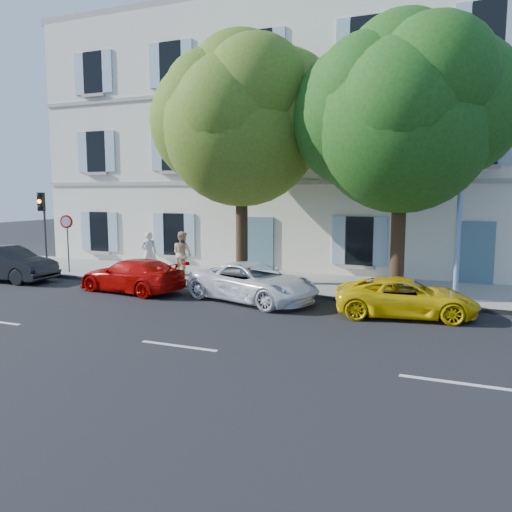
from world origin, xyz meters
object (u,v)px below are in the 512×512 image
at_px(car_dark_sedan, 7,264).
at_px(street_lamp, 462,156).
at_px(road_sign, 67,231).
at_px(pedestrian_b, 182,253).
at_px(car_red_coupe, 132,275).
at_px(car_white_coupe, 253,282).
at_px(tree_right, 402,124).
at_px(car_yellow_supercar, 406,297).
at_px(tree_left, 241,128).
at_px(pedestrian_a, 149,253).
at_px(traffic_light, 43,214).

xyz_separation_m(car_dark_sedan, street_lamp, (16.94, 1.89, 3.99)).
height_order(road_sign, pedestrian_b, road_sign).
distance_m(car_red_coupe, car_white_coupe, 4.66).
bearing_deg(tree_right, street_lamp, 0.83).
xyz_separation_m(car_red_coupe, car_yellow_supercar, (9.55, -0.00, -0.05)).
xyz_separation_m(tree_right, street_lamp, (1.80, 0.03, -1.02)).
bearing_deg(car_dark_sedan, tree_left, -76.39).
bearing_deg(tree_left, tree_right, -6.05).
bearing_deg(pedestrian_a, pedestrian_b, 151.42).
distance_m(car_dark_sedan, tree_right, 16.06).
bearing_deg(pedestrian_b, traffic_light, 29.57).
xyz_separation_m(tree_right, pedestrian_a, (-10.29, 1.06, -4.66)).
distance_m(tree_left, tree_right, 5.83).
height_order(car_white_coupe, tree_right, tree_right).
bearing_deg(street_lamp, pedestrian_b, 173.39).
xyz_separation_m(car_yellow_supercar, street_lamp, (1.32, 1.87, 4.13)).
distance_m(car_dark_sedan, pedestrian_a, 5.68).
bearing_deg(pedestrian_a, car_white_coupe, 119.68).
height_order(car_yellow_supercar, pedestrian_a, pedestrian_a).
xyz_separation_m(car_dark_sedan, car_red_coupe, (6.07, 0.03, -0.09)).
height_order(car_yellow_supercar, tree_left, tree_left).
bearing_deg(tree_right, car_yellow_supercar, -75.34).
bearing_deg(car_red_coupe, traffic_light, -100.69).
relative_size(car_red_coupe, road_sign, 1.68).
relative_size(tree_left, street_lamp, 1.12).
xyz_separation_m(car_red_coupe, street_lamp, (10.87, 1.86, 4.08)).
xyz_separation_m(traffic_light, road_sign, (1.35, -0.03, -0.70)).
bearing_deg(tree_right, car_white_coupe, -159.62).
xyz_separation_m(car_red_coupe, traffic_light, (-6.03, 1.95, 2.03)).
distance_m(car_dark_sedan, car_red_coupe, 6.07).
bearing_deg(tree_right, pedestrian_b, 171.89).
relative_size(car_red_coupe, car_yellow_supercar, 1.04).
bearing_deg(car_dark_sedan, car_white_coupe, -90.02).
relative_size(road_sign, street_lamp, 0.31).
height_order(car_dark_sedan, car_red_coupe, car_dark_sedan).
bearing_deg(tree_left, car_red_coupe, -143.22).
bearing_deg(car_yellow_supercar, car_red_coupe, 79.71).
bearing_deg(car_red_coupe, tree_right, 108.66).
height_order(car_dark_sedan, car_white_coupe, car_dark_sedan).
relative_size(car_white_coupe, tree_left, 0.51).
bearing_deg(traffic_light, car_dark_sedan, -91.33).
relative_size(car_white_coupe, road_sign, 1.84).
distance_m(car_yellow_supercar, tree_left, 8.61).
height_order(car_yellow_supercar, road_sign, road_sign).
bearing_deg(street_lamp, car_white_coupe, -165.00).
bearing_deg(pedestrian_b, street_lamp, -167.25).
height_order(tree_right, traffic_light, tree_right).
height_order(car_red_coupe, road_sign, road_sign).
bearing_deg(car_white_coupe, car_red_coupe, 109.62).
relative_size(tree_right, street_lamp, 1.08).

